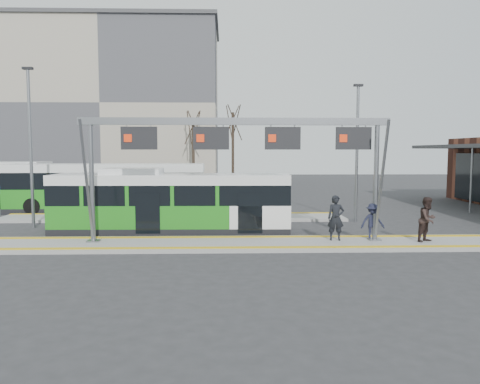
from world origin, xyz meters
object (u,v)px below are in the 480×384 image
object	(u,v)px
passenger_a	(336,218)
passenger_c	(373,222)
gantry	(239,143)
hero_bus	(171,203)
passenger_b	(428,219)

from	to	relation	value
passenger_a	passenger_c	distance (m)	1.60
gantry	passenger_c	world-z (taller)	gantry
passenger_c	gantry	bearing A→B (deg)	179.54
hero_bus	passenger_c	xyz separation A→B (m)	(8.98, -3.08, -0.49)
gantry	passenger_a	bearing A→B (deg)	0.59
gantry	hero_bus	world-z (taller)	gantry
gantry	hero_bus	xyz separation A→B (m)	(-3.24, 3.13, -2.87)
passenger_b	passenger_c	distance (m)	2.25
gantry	hero_bus	bearing A→B (deg)	136.00
passenger_b	passenger_c	xyz separation A→B (m)	(-2.21, 0.43, -0.16)
hero_bus	gantry	bearing A→B (deg)	-43.09
passenger_a	passenger_b	world-z (taller)	passenger_a
passenger_a	passenger_c	xyz separation A→B (m)	(1.59, 0.00, -0.17)
passenger_b	passenger_c	bearing A→B (deg)	136.02
passenger_a	passenger_c	size ratio (longest dim) A/B	1.22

